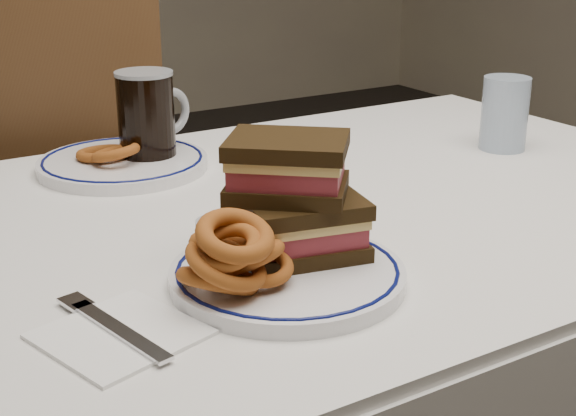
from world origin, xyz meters
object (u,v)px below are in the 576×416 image
chair_far (49,219)px  beer_mug (148,118)px  reuben_sandwich (295,197)px  main_plate (287,274)px  far_plate (123,163)px

chair_far → beer_mug: 0.47m
reuben_sandwich → main_plate: bearing=-132.9°
beer_mug → reuben_sandwich: bearing=-91.5°
chair_far → main_plate: bearing=-87.6°
main_plate → beer_mug: 0.49m
chair_far → reuben_sandwich: 0.87m
reuben_sandwich → far_plate: 0.46m
main_plate → chair_far: bearing=92.4°
chair_far → main_plate: (0.04, -0.86, 0.21)m
chair_far → far_plate: size_ratio=3.86×
reuben_sandwich → far_plate: bearing=94.3°
reuben_sandwich → beer_mug: same height
reuben_sandwich → far_plate: (-0.03, 0.45, -0.07)m
chair_far → beer_mug: chair_far is taller
chair_far → far_plate: bearing=-85.0°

